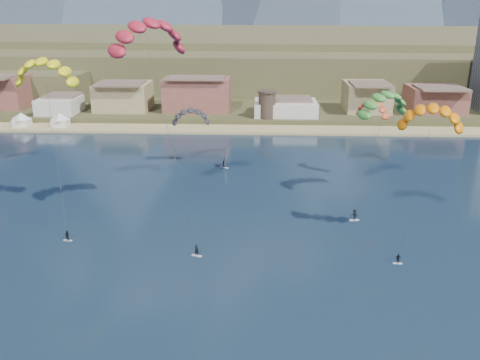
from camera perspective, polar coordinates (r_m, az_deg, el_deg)
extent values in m
cube|color=tan|center=(155.15, 1.14, 5.68)|extent=(2200.00, 12.00, 0.90)
cube|color=#4C4629|center=(605.84, 2.16, 15.87)|extent=(2200.00, 900.00, 4.00)
cube|color=brown|center=(268.66, 10.53, 13.19)|extent=(320.00, 150.00, 15.00)
cube|color=brown|center=(308.84, -5.85, 14.46)|extent=(380.00, 170.00, 18.00)
cylinder|color=#47382D|center=(161.71, 3.01, 8.30)|extent=(5.20, 5.20, 8.00)
cylinder|color=#47382D|center=(160.94, 3.04, 9.80)|extent=(5.82, 5.82, 0.60)
cube|color=white|center=(171.22, -23.11, 5.93)|extent=(4.50, 4.50, 2.00)
pyramid|color=white|center=(170.62, -23.25, 6.90)|extent=(6.40, 6.40, 2.00)
cube|color=white|center=(166.44, -19.36, 6.04)|extent=(4.50, 4.50, 2.00)
pyramid|color=white|center=(165.83, -19.47, 7.05)|extent=(6.40, 6.40, 2.00)
cube|color=silver|center=(79.52, -4.84, -8.39)|extent=(1.68, 1.00, 0.11)
imported|color=black|center=(79.07, -4.86, -7.76)|extent=(0.79, 0.65, 1.85)
cylinder|color=#262626|center=(79.72, -7.51, 3.38)|extent=(0.05, 0.05, 31.44)
cube|color=silver|center=(88.57, -18.63, -6.37)|extent=(1.49, 0.67, 0.10)
imported|color=black|center=(88.21, -18.69, -5.86)|extent=(0.90, 0.75, 1.65)
cylinder|color=#262626|center=(89.87, -19.74, 2.28)|extent=(0.05, 0.05, 25.48)
cube|color=silver|center=(80.61, 17.14, -8.86)|extent=(1.35, 0.51, 0.09)
imported|color=black|center=(80.24, 17.20, -8.35)|extent=(0.92, 0.44, 1.53)
cylinder|color=#262626|center=(80.38, 18.81, -1.41)|extent=(0.05, 0.05, 19.72)
cube|color=silver|center=(93.61, 12.59, -4.36)|extent=(1.74, 0.74, 0.11)
imported|color=black|center=(93.21, 12.64, -3.79)|extent=(1.34, 0.89, 1.93)
cylinder|color=#262626|center=(95.73, 14.18, 1.82)|extent=(0.05, 0.05, 19.57)
cylinder|color=#262626|center=(116.39, -5.65, 3.43)|extent=(0.04, 0.04, 12.65)
cylinder|color=#262626|center=(109.98, 14.61, 2.96)|extent=(0.04, 0.04, 15.77)
cube|color=silver|center=(119.82, -1.80, 1.41)|extent=(2.26, 1.82, 0.11)
imported|color=black|center=(119.55, -1.81, 1.81)|extent=(0.95, 0.88, 1.63)
cube|color=white|center=(119.18, -1.63, 2.34)|extent=(2.10, 2.54, 3.90)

